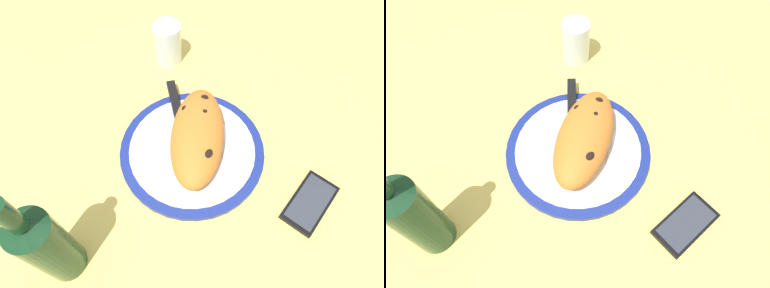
{
  "view_description": "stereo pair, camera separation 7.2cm",
  "coord_description": "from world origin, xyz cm",
  "views": [
    {
      "loc": [
        -36.72,
        -4.54,
        65.35
      ],
      "look_at": [
        0.0,
        0.0,
        3.56
      ],
      "focal_mm": 32.66,
      "sensor_mm": 36.0,
      "label": 1
    },
    {
      "loc": [
        -35.14,
        -11.56,
        65.35
      ],
      "look_at": [
        0.0,
        0.0,
        3.56
      ],
      "focal_mm": 32.66,
      "sensor_mm": 36.0,
      "label": 2
    }
  ],
  "objects": [
    {
      "name": "knife",
      "position": [
        9.54,
        4.6,
        2.06
      ],
      "size": [
        22.29,
        9.26,
        1.2
      ],
      "color": "silver",
      "rests_on": "plate"
    },
    {
      "name": "wine_bottle",
      "position": [
        -25.37,
        19.49,
        11.16
      ],
      "size": [
        6.93,
        6.93,
        28.1
      ],
      "color": "#14381E",
      "rests_on": "ground_plane"
    },
    {
      "name": "water_glass",
      "position": [
        26.65,
        9.22,
        4.56
      ],
      "size": [
        6.62,
        6.62,
        10.46
      ],
      "color": "silver",
      "rests_on": "ground_plane"
    },
    {
      "name": "smartphone",
      "position": [
        -8.72,
        -24.45,
        0.56
      ],
      "size": [
        14.2,
        12.21,
        1.16
      ],
      "color": "black",
      "rests_on": "ground_plane"
    },
    {
      "name": "plate",
      "position": [
        0.0,
        0.0,
        0.75
      ],
      "size": [
        30.63,
        30.63,
        1.56
      ],
      "color": "navy",
      "rests_on": "ground_plane"
    },
    {
      "name": "fork",
      "position": [
        4.2,
        -5.96,
        1.76
      ],
      "size": [
        17.02,
        4.9,
        0.4
      ],
      "color": "silver",
      "rests_on": "plate"
    },
    {
      "name": "calzone",
      "position": [
        1.2,
        -0.95,
        4.9
      ],
      "size": [
        24.43,
        11.45,
        6.63
      ],
      "color": "orange",
      "rests_on": "plate"
    },
    {
      "name": "ground_plane",
      "position": [
        0.0,
        0.0,
        -1.5
      ],
      "size": [
        150.0,
        150.0,
        3.0
      ],
      "primitive_type": "cube",
      "color": "#EACC60"
    }
  ]
}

